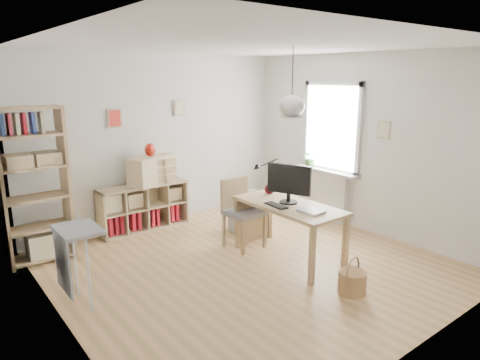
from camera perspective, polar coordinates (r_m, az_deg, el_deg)
ground at (r=5.59m, az=1.11°, el=-11.26°), size 4.50×4.50×0.00m
room_shell at (r=5.33m, az=6.90°, el=9.77°), size 4.50×4.50×4.50m
window_unit at (r=7.11m, az=12.17°, el=6.89°), size 0.07×1.16×1.46m
radiator at (r=7.31m, az=11.54°, el=-2.11°), size 0.10×0.80×0.80m
windowsill at (r=7.17m, az=11.45°, el=1.13°), size 0.22×1.20×0.06m
desk at (r=5.59m, az=6.51°, el=-4.11°), size 0.70×1.50×0.75m
cube_shelf at (r=6.91m, az=-12.98°, el=-3.98°), size 1.40×0.38×0.72m
tall_bookshelf at (r=5.98m, az=-25.86°, el=0.05°), size 0.80×0.38×2.00m
side_table at (r=4.74m, az=-21.43°, el=-8.18°), size 0.40×0.55×0.85m
chair at (r=6.00m, az=0.16°, el=-3.81°), size 0.49×0.49×0.97m
wicker_basket at (r=5.03m, az=14.74°, el=-12.94°), size 0.31×0.31×0.43m
storage_chest at (r=6.71m, az=1.07°, el=-5.12°), size 0.64×0.69×0.58m
monitor at (r=5.53m, az=6.54°, el=-0.20°), size 0.28×0.56×0.51m
keyboard at (r=5.45m, az=4.85°, el=-3.39°), size 0.16×0.35×0.02m
task_lamp at (r=5.90m, az=3.30°, el=0.98°), size 0.43×0.16×0.46m
yarn_ball at (r=5.98m, az=3.96°, el=-1.22°), size 0.14×0.14×0.14m
paper_tray at (r=5.26m, az=9.47°, el=-4.11°), size 0.24×0.29×0.03m
drawer_chest at (r=6.79m, az=-11.71°, el=1.34°), size 0.83×0.59×0.43m
red_vase at (r=6.72m, az=-11.91°, el=3.96°), size 0.17×0.17×0.20m
potted_plant at (r=7.34m, az=9.34°, el=2.98°), size 0.30×0.26×0.31m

